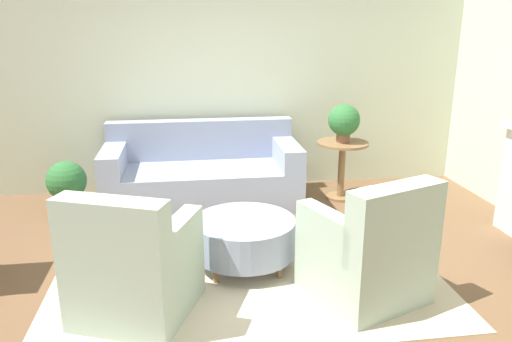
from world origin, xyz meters
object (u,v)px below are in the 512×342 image
Objects in this scene: potted_plant_floor at (67,184)px; armchair_left at (132,269)px; ottoman_table at (244,236)px; side_table at (342,160)px; couch at (202,175)px; armchair_right at (370,253)px; potted_plant_on_side_table at (344,121)px.

armchair_left is at bearing -67.67° from potted_plant_floor.
side_table is at bearing 49.28° from ottoman_table.
couch is at bearing 99.78° from ottoman_table.
armchair_right is at bearing -102.08° from side_table.
couch is 1.65m from side_table.
armchair_left is at bearing -135.10° from potted_plant_on_side_table.
potted_plant_on_side_table is (0.47, 2.21, 0.57)m from armchair_right.
side_table is (1.35, 1.56, 0.20)m from ottoman_table.
armchair_right is 1.75× the size of potted_plant_floor.
couch is 2.22× the size of armchair_right.
potted_plant_floor is (-0.92, 2.25, -0.07)m from armchair_left.
armchair_right reaches higher than ottoman_table.
armchair_right is 1.44× the size of side_table.
potted_plant_on_side_table is (0.00, 0.00, 0.46)m from side_table.
armchair_right is 3.49m from potted_plant_floor.
potted_plant_floor reaches higher than ottoman_table.
potted_plant_on_side_table is at bearing 49.28° from ottoman_table.
armchair_left is (-0.58, -2.33, 0.05)m from couch.
couch is 2.60m from armchair_right.
potted_plant_floor is at bearing 179.21° from side_table.
potted_plant_on_side_table is 3.20m from potted_plant_floor.
potted_plant_on_side_table is (1.35, 1.56, 0.66)m from ottoman_table.
ottoman_table is at bearing -130.72° from potted_plant_on_side_table.
armchair_left reaches higher than couch.
potted_plant_on_side_table is (1.64, -0.12, 0.62)m from couch.
potted_plant_on_side_table is at bearing 77.92° from armchair_right.
couch is 3.19× the size of side_table.
couch is at bearing 175.87° from side_table.
armchair_right reaches higher than couch.
ottoman_table is at bearing 143.58° from armchair_right.
armchair_left reaches higher than potted_plant_floor.
side_table is 1.22× the size of potted_plant_floor.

